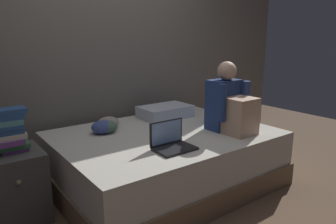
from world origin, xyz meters
TOP-DOWN VIEW (x-y plane):
  - ground_plane at (0.00, 0.00)m, footprint 8.00×8.00m
  - wall_back at (0.00, 1.20)m, footprint 5.60×0.10m
  - bed at (0.20, 0.30)m, footprint 2.00×1.50m
  - nightstand at (-1.10, 0.49)m, footprint 0.44×0.46m
  - person_sitting at (0.72, -0.03)m, footprint 0.39×0.44m
  - laptop at (-0.02, -0.09)m, footprint 0.32×0.23m
  - pillow at (0.54, 0.75)m, footprint 0.56×0.36m
  - book_stack at (-1.08, 0.49)m, footprint 0.23×0.18m
  - clothes_pile at (-0.23, 0.65)m, footprint 0.32×0.30m

SIDE VIEW (x-z plane):
  - ground_plane at x=0.00m, z-range 0.00..0.00m
  - bed at x=0.20m, z-range 0.00..0.52m
  - nightstand at x=-1.10m, z-range 0.00..0.56m
  - laptop at x=-0.02m, z-range 0.47..0.69m
  - clothes_pile at x=-0.23m, z-range 0.52..0.64m
  - pillow at x=0.54m, z-range 0.52..0.65m
  - book_stack at x=-1.08m, z-range 0.56..0.89m
  - person_sitting at x=0.72m, z-range 0.45..1.10m
  - wall_back at x=0.00m, z-range 0.00..2.70m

